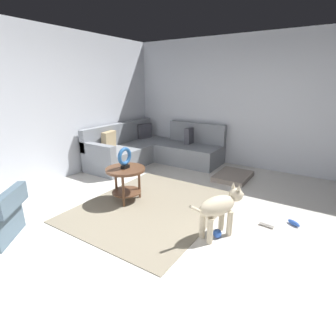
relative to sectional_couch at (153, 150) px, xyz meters
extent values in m
cube|color=silver|center=(-1.99, -2.01, -0.34)|extent=(6.00, 6.00, 0.10)
cube|color=silver|center=(-1.99, 0.93, 1.06)|extent=(6.00, 0.12, 2.70)
cube|color=silver|center=(0.95, -2.01, 1.06)|extent=(0.12, 6.00, 2.70)
cube|color=gray|center=(-1.84, -1.31, -0.29)|extent=(2.30, 1.90, 0.01)
cube|color=gray|center=(-0.26, 0.39, -0.08)|extent=(2.20, 0.85, 0.42)
cube|color=gray|center=(-0.26, 0.75, 0.36)|extent=(2.20, 0.14, 0.46)
cube|color=gray|center=(0.41, -0.73, -0.08)|extent=(0.85, 1.40, 0.42)
cube|color=gray|center=(0.77, -0.73, 0.36)|extent=(0.14, 1.40, 0.46)
cube|color=gray|center=(-1.28, 0.39, 0.24)|extent=(0.16, 0.85, 0.22)
cube|color=#4C4C56|center=(0.49, 0.60, 0.30)|extent=(0.40, 0.19, 0.38)
cube|color=tan|center=(-0.76, 0.60, 0.30)|extent=(0.40, 0.21, 0.39)
cube|color=#4C4C56|center=(0.62, -0.63, 0.30)|extent=(0.39, 0.15, 0.38)
cube|color=#4C6070|center=(-3.36, -0.45, 0.22)|extent=(0.54, 0.44, 0.22)
cylinder|color=brown|center=(-1.88, -0.86, 0.23)|extent=(0.60, 0.60, 0.04)
cylinder|color=brown|center=(-1.88, -0.86, -0.14)|extent=(0.45, 0.45, 0.02)
cylinder|color=brown|center=(-1.88, -0.64, -0.04)|extent=(0.04, 0.04, 0.50)
cylinder|color=brown|center=(-2.06, -0.96, -0.04)|extent=(0.04, 0.04, 0.50)
cylinder|color=brown|center=(-1.69, -0.96, -0.04)|extent=(0.04, 0.04, 0.50)
cube|color=black|center=(-1.88, -0.86, 0.27)|extent=(0.12, 0.08, 0.05)
torus|color=#265999|center=(-1.88, -0.86, 0.44)|extent=(0.28, 0.06, 0.28)
cube|color=gray|center=(-0.01, -1.93, -0.25)|extent=(0.80, 0.60, 0.09)
cylinder|color=beige|center=(-1.87, -2.43, -0.13)|extent=(0.07, 0.07, 0.32)
cylinder|color=beige|center=(-1.93, -2.55, -0.13)|extent=(0.07, 0.07, 0.32)
cylinder|color=beige|center=(-2.16, -2.30, -0.13)|extent=(0.07, 0.07, 0.32)
cylinder|color=beige|center=(-2.22, -2.42, -0.13)|extent=(0.07, 0.07, 0.32)
ellipsoid|color=beige|center=(-2.05, -2.43, 0.11)|extent=(0.56, 0.42, 0.24)
sphere|color=beige|center=(-1.77, -2.55, 0.18)|extent=(0.17, 0.17, 0.17)
ellipsoid|color=beige|center=(-1.70, -2.58, 0.16)|extent=(0.14, 0.11, 0.07)
cone|color=beige|center=(-1.76, -2.51, 0.30)|extent=(0.06, 0.06, 0.07)
cone|color=beige|center=(-1.80, -2.59, 0.30)|extent=(0.06, 0.06, 0.07)
cylinder|color=beige|center=(-2.33, -2.29, 0.15)|extent=(0.20, 0.12, 0.16)
sphere|color=blue|center=(-2.06, -2.45, -0.24)|extent=(0.10, 0.10, 0.10)
cylinder|color=silver|center=(-1.48, -2.90, -0.27)|extent=(0.07, 0.18, 0.05)
ellipsoid|color=blue|center=(-1.25, -3.19, -0.26)|extent=(0.15, 0.18, 0.06)
camera|label=1|loc=(-4.65, -3.41, 1.50)|focal=27.60mm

